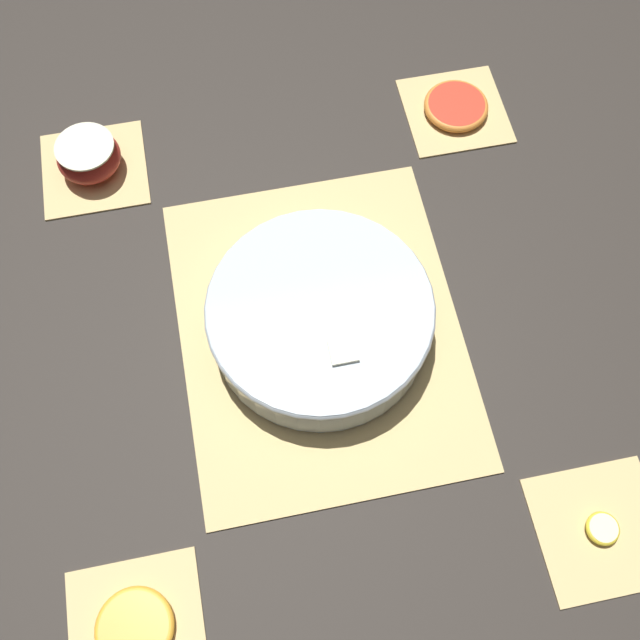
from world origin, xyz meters
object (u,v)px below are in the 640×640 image
Objects in this scene: fruit_salad_bowl at (321,316)px; banana_coin_single at (603,529)px; orange_slice_whole at (134,628)px; apple_half at (89,156)px; grapefruit_slice at (456,106)px.

banana_coin_single is (-0.30, -0.26, -0.03)m from fruit_salad_bowl.
orange_slice_whole is at bearing 139.13° from fruit_salad_bowl.
apple_half is 0.61m from orange_slice_whole.
apple_half is 2.29× the size of banana_coin_single.
orange_slice_whole is at bearing 90.00° from banana_coin_single.
fruit_salad_bowl reaches higher than orange_slice_whole.
grapefruit_slice is at bearing 0.00° from banana_coin_single.
orange_slice_whole is 2.24× the size of banana_coin_single.
fruit_salad_bowl is at bearing 40.71° from banana_coin_single.
apple_half is 0.52m from grapefruit_slice.
fruit_salad_bowl is 3.18× the size of apple_half.
fruit_salad_bowl is at bearing -139.21° from apple_half.
apple_half is 0.93× the size of grapefruit_slice.
fruit_salad_bowl is at bearing -40.87° from orange_slice_whole.
fruit_salad_bowl is 3.25× the size of orange_slice_whole.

